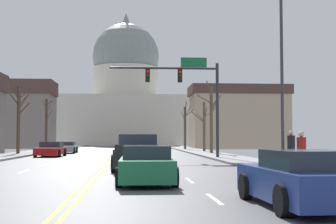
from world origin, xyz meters
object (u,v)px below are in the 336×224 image
Objects in this scene: signal_gantry at (188,86)px; sedan_near_02 at (146,165)px; sedan_near_03 at (300,180)px; street_lamp_right at (277,62)px; pedestrian_01 at (291,148)px; sedan_near_00 at (140,153)px; sedan_oncoming_01 at (66,148)px; pedestrian_00 at (301,151)px; sedan_oncoming_00 at (51,150)px; pickup_truck_near_01 at (138,154)px.

signal_gantry is 19.01m from sedan_near_02.
sedan_near_03 is at bearing -90.67° from signal_gantry.
street_lamp_right reaches higher than pedestrian_01.
sedan_near_00 is at bearing -130.95° from signal_gantry.
sedan_near_00 is (-3.48, -4.01, -4.70)m from signal_gantry.
pedestrian_01 is at bearing -63.69° from sedan_oncoming_01.
pedestrian_00 is at bearing -67.70° from sedan_oncoming_01.
pedestrian_00 is at bearing -60.41° from sedan_oncoming_00.
sedan_oncoming_01 is at bearing 89.31° from sedan_oncoming_00.
signal_gantry is at bearing 97.42° from pedestrian_00.
sedan_oncoming_01 is (-10.27, 37.96, -0.05)m from sedan_near_03.
pickup_truck_near_01 is 13.02m from sedan_near_03.
pedestrian_00 is (2.50, 6.82, 0.45)m from sedan_near_03.
pickup_truck_near_01 is at bearing -67.76° from sedan_oncoming_00.
pedestrian_01 reaches higher than pickup_truck_near_01.
pedestrian_01 reaches higher than sedan_oncoming_01.
sedan_oncoming_00 is (-10.37, 29.49, -0.03)m from sedan_near_03.
sedan_near_00 is 14.07m from sedan_near_02.
street_lamp_right is at bearing 154.56° from pedestrian_01.
sedan_near_02 is at bearing -73.30° from sedan_oncoming_00.
street_lamp_right is 11.88m from sedan_near_03.
sedan_oncoming_01 is at bearing 112.30° from pedestrian_00.
pedestrian_00 reaches higher than sedan_oncoming_01.
sedan_oncoming_01 is 2.73× the size of pedestrian_00.
sedan_near_03 is at bearing -110.11° from pedestrian_00.
pedestrian_00 is at bearing -94.56° from street_lamp_right.
pickup_truck_near_01 reaches higher than sedan_oncoming_01.
pickup_truck_near_01 is at bearing 163.43° from street_lamp_right.
pickup_truck_near_01 is (-6.25, 1.86, -4.21)m from street_lamp_right.
signal_gantry reaches higher than pickup_truck_near_01.
sedan_oncoming_01 is 33.65m from pedestrian_00.
sedan_near_03 is 7.28m from pedestrian_00.
street_lamp_right is 3.91m from pedestrian_01.
signal_gantry is 7.10m from sedan_near_00.
signal_gantry is 18.23m from sedan_oncoming_01.
sedan_oncoming_01 is (-7.02, 32.19, -0.06)m from sedan_near_02.
street_lamp_right is at bearing -64.38° from sedan_oncoming_01.
signal_gantry is 4.84× the size of pedestrian_00.
pedestrian_01 is (0.84, 3.61, 0.05)m from pedestrian_00.
sedan_near_00 is 11.47m from pedestrian_01.
sedan_oncoming_01 is 30.71m from pedestrian_01.
pickup_truck_near_01 is 1.27× the size of sedan_oncoming_01.
sedan_oncoming_01 is at bearing 126.80° from signal_gantry.
street_lamp_right is at bearing 85.44° from pedestrian_00.
pickup_truck_near_01 is 6.79m from sedan_near_02.
sedan_oncoming_00 is at bearing -90.69° from sedan_oncoming_01.
sedan_near_03 reaches higher than sedan_oncoming_01.
signal_gantry reaches higher than sedan_oncoming_00.
sedan_oncoming_00 is at bearing 109.38° from sedan_near_03.
sedan_near_00 is 20.10m from sedan_near_03.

